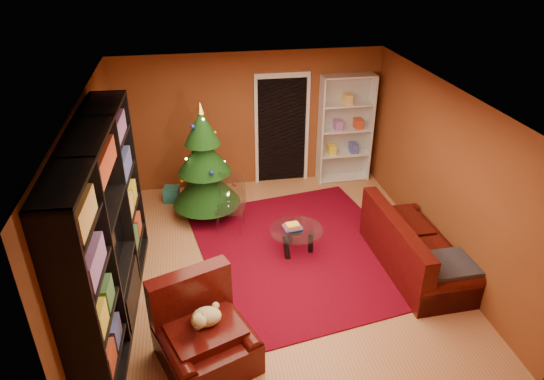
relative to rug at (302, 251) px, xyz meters
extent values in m
cube|color=#AE6F43|center=(-0.46, -0.21, -0.04)|extent=(5.00, 5.50, 0.05)
cube|color=silver|center=(-0.46, -0.21, 2.61)|extent=(5.00, 5.50, 0.05)
cube|color=brown|center=(-0.46, 2.56, 1.29)|extent=(5.00, 0.05, 2.60)
cube|color=brown|center=(-2.98, -0.21, 1.29)|extent=(0.05, 5.50, 2.60)
cube|color=brown|center=(2.07, -0.21, 1.29)|extent=(0.05, 5.50, 2.60)
cube|color=#620213|center=(0.00, 0.00, 0.00)|extent=(3.59, 4.01, 0.02)
cube|color=teal|center=(-2.04, 2.02, 0.13)|extent=(0.31, 0.31, 0.27)
cube|color=maroon|center=(-1.57, 2.38, 0.10)|extent=(0.29, 0.29, 0.23)
camera|label=1|loc=(-1.56, -6.11, 4.48)|focal=32.00mm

